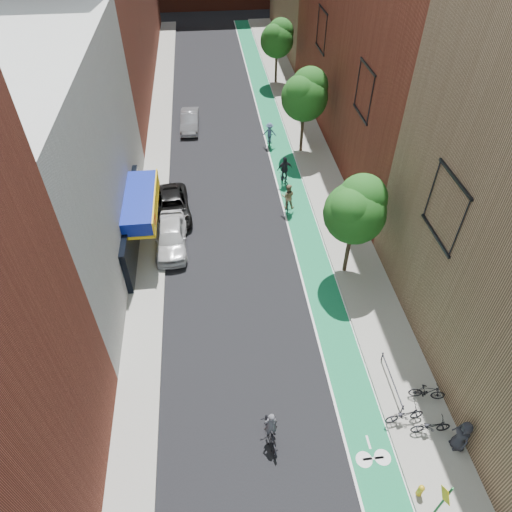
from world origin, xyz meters
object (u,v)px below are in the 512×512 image
object	(u,v)px
pedestrian	(462,436)
fire_hydrant	(420,490)
parked_car_white	(171,237)
parked_car_silver	(190,121)
cyclist_lead	(271,432)
cyclist_lane_mid	(285,174)
cyclist_lane_far	(270,136)
cyclist_lane_near	(288,200)
parked_car_black	(172,206)

from	to	relation	value
pedestrian	fire_hydrant	world-z (taller)	pedestrian
parked_car_white	parked_car_silver	xyz separation A→B (m)	(1.28, 15.68, -0.10)
cyclist_lead	cyclist_lane_mid	bearing A→B (deg)	-106.81
cyclist_lane_mid	cyclist_lane_far	xyz separation A→B (m)	(-0.33, 5.74, 0.00)
parked_car_white	cyclist_lane_far	size ratio (longest dim) A/B	2.34
parked_car_white	cyclist_lane_mid	distance (m)	10.15
cyclist_lane_near	cyclist_lane_mid	world-z (taller)	cyclist_lane_mid
parked_car_silver	parked_car_black	bearing A→B (deg)	-93.11
parked_car_black	parked_car_silver	world-z (taller)	parked_car_silver
fire_hydrant	cyclist_lane_far	bearing A→B (deg)	94.31
cyclist_lane_mid	fire_hydrant	distance (m)	22.19
fire_hydrant	parked_car_silver	bearing A→B (deg)	105.20
cyclist_lane_mid	fire_hydrant	xyz separation A→B (m)	(1.77, -22.12, -0.39)
cyclist_lane_mid	cyclist_lane_far	world-z (taller)	cyclist_lane_mid
cyclist_lane_mid	parked_car_white	bearing A→B (deg)	26.29
parked_car_white	cyclist_lane_near	distance (m)	8.26
parked_car_black	pedestrian	world-z (taller)	pedestrian
pedestrian	fire_hydrant	size ratio (longest dim) A/B	2.60
parked_car_silver	cyclist_lane_far	distance (m)	7.58
parked_car_white	fire_hydrant	bearing A→B (deg)	-58.57
fire_hydrant	pedestrian	bearing A→B (deg)	36.14
parked_car_white	cyclist_lead	bearing A→B (deg)	-71.62
cyclist_lead	cyclist_lane_far	bearing A→B (deg)	-103.60
cyclist_lane_near	cyclist_lane_mid	size ratio (longest dim) A/B	0.97
cyclist_lane_mid	pedestrian	world-z (taller)	cyclist_lane_mid
cyclist_lead	fire_hydrant	bearing A→B (deg)	146.09
cyclist_lead	cyclist_lane_near	xyz separation A→B (m)	(3.37, 15.85, 0.34)
pedestrian	cyclist_lane_far	bearing A→B (deg)	-171.02
cyclist_lane_mid	pedestrian	bearing A→B (deg)	90.78
parked_car_silver	cyclist_lane_near	xyz separation A→B (m)	(6.52, -12.97, 0.29)
parked_car_white	pedestrian	bearing A→B (deg)	-49.90
parked_car_silver	fire_hydrant	distance (m)	32.88
parked_car_black	cyclist_lane_far	distance (m)	11.53
parked_car_silver	cyclist_lane_mid	world-z (taller)	cyclist_lane_mid
pedestrian	fire_hydrant	bearing A→B (deg)	-54.43
parked_car_silver	cyclist_lane_mid	bearing A→B (deg)	-51.71
cyclist_lane_mid	fire_hydrant	size ratio (longest dim) A/B	3.24
parked_car_black	parked_car_silver	bearing A→B (deg)	78.35
parked_car_silver	cyclist_lane_near	size ratio (longest dim) A/B	1.97
parked_car_white	parked_car_black	bearing A→B (deg)	89.75
parked_car_white	fire_hydrant	size ratio (longest dim) A/B	6.81
cyclist_lane_near	cyclist_lane_far	size ratio (longest dim) A/B	1.08
cyclist_lane_far	pedestrian	size ratio (longest dim) A/B	1.12
cyclist_lane_mid	pedestrian	size ratio (longest dim) A/B	1.25
parked_car_black	cyclist_lane_near	world-z (taller)	cyclist_lane_near
cyclist_lane_far	pedestrian	world-z (taller)	cyclist_lane_far
pedestrian	fire_hydrant	distance (m)	2.90
cyclist_lead	parked_car_white	bearing A→B (deg)	-77.27
parked_car_white	cyclist_lane_near	xyz separation A→B (m)	(7.80, 2.72, 0.19)
cyclist_lane_near	cyclist_lane_mid	bearing A→B (deg)	-84.44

